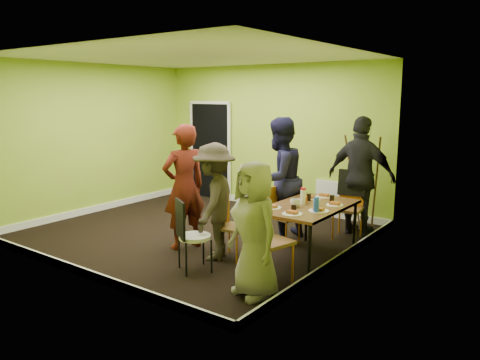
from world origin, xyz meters
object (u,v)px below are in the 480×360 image
Objects in this scene: blue_bottle at (316,205)px; person_back_end at (361,176)px; chair_left_far at (281,211)px; chair_front_end at (265,235)px; chair_bentwood at (190,232)px; orange_bottle at (306,199)px; dining_table at (308,209)px; person_front_end at (254,230)px; thermos at (303,197)px; chair_back_end at (351,190)px; person_left_near at (214,202)px; person_standing at (184,187)px; easel at (362,183)px; person_left_far at (279,179)px; chair_left_near at (228,220)px.

person_back_end is (-0.13, 1.79, 0.10)m from blue_bottle.
chair_front_end is at bearing 33.85° from chair_left_far.
chair_bentwood is 10.60× the size of orange_bottle.
person_front_end is at bearing -86.61° from dining_table.
chair_back_end is at bearing 83.96° from thermos.
chair_left_far is at bearing 110.73° from chair_bentwood.
person_front_end is at bearing 36.30° from person_left_near.
chair_back_end is 0.97× the size of chair_front_end.
dining_table is 1.81m from person_standing.
easel is 3.25m from person_front_end.
chair_front_end is 0.60× the size of person_standing.
thermos is at bearing 106.82° from person_left_near.
person_left_far is at bearing 130.10° from chair_front_end.
person_left_near is (-0.94, -0.77, -0.05)m from thermos.
chair_back_end is 2.87m from chair_bentwood.
chair_left_near is at bearing 165.56° from chair_front_end.
person_left_far is at bearing 143.74° from thermos.
easel reaches higher than dining_table.
thermos is at bearing 66.21° from chair_left_far.
blue_bottle is (0.26, 0.80, 0.24)m from chair_front_end.
chair_left_near is 4.69× the size of blue_bottle.
person_standing is at bearing 53.49° from person_back_end.
thermos is at bearing 164.02° from dining_table.
person_left_near is (-1.08, -2.11, 0.05)m from chair_back_end.
blue_bottle is 1.38m from person_left_near.
chair_front_end is 5.49× the size of thermos.
thermos is 2.23× the size of orange_bottle.
orange_bottle is at bearing 90.25° from chair_bentwood.
chair_left_far is 1.22m from blue_bottle.
person_front_end is (-0.05, -2.92, -0.19)m from person_back_end.
chair_back_end is (0.04, 1.37, 0.05)m from dining_table.
chair_bentwood is (-0.07, -0.71, -0.01)m from chair_left_near.
easel is (0.95, 2.42, 0.25)m from chair_left_near.
chair_left_far is (-0.66, 0.40, -0.21)m from dining_table.
person_front_end is at bearing 92.78° from person_back_end.
chair_bentwood is at bearing -127.00° from dining_table.
chair_left_near reaches higher than dining_table.
chair_bentwood is 1.64m from blue_bottle.
chair_front_end is (0.67, -1.50, 0.12)m from chair_left_far.
chair_left_far is 0.55× the size of easel.
chair_front_end is 1.16m from thermos.
blue_bottle is 0.11× the size of person_back_end.
easel reaches higher than thermos.
person_left_near is 1.04× the size of person_front_end.
chair_left_near is at bearing 67.09° from person_back_end.
chair_back_end is 2.79m from person_front_end.
blue_bottle is (1.25, 1.01, 0.33)m from chair_bentwood.
thermos is at bearing 84.57° from person_back_end.
easel is 1.54m from person_left_far.
chair_left_near is 0.52× the size of person_standing.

